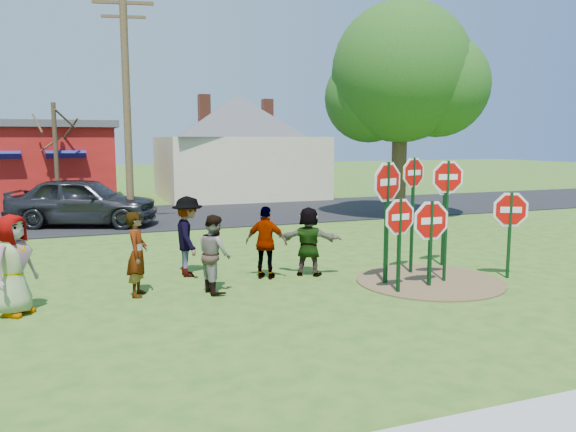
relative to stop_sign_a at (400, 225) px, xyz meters
The scene contains 22 objects.
ground 3.96m from the stop_sign_a, 155.05° to the left, with size 120.00×120.00×0.00m, color #2F5C1A.
road 13.56m from the stop_sign_a, 104.41° to the left, with size 120.00×7.50×0.04m, color black.
dirt_patch 1.88m from the stop_sign_a, 26.09° to the left, with size 3.20×3.20×0.03m, color brown.
red_building 21.47m from the stop_sign_a, 114.36° to the left, with size 9.40×7.69×3.90m.
cream_house 19.74m from the stop_sign_a, 83.74° to the left, with size 9.40×9.40×6.50m.
stop_sign_a is the anchor object (origin of this frame).
stop_sign_b 1.90m from the stop_sign_a, 48.92° to the left, with size 0.91×0.26×2.81m.
stop_sign_c 1.58m from the stop_sign_a, 16.27° to the left, with size 0.94×0.22×2.77m.
stop_sign_d 3.00m from the stop_sign_a, 37.10° to the left, with size 0.99×0.17×2.61m.
stop_sign_e 0.91m from the stop_sign_a, 12.95° to the left, with size 1.13×0.08×1.98m.
stop_sign_f 2.98m from the stop_sign_a, ahead, with size 0.97×0.45×2.07m.
stop_sign_g 0.90m from the stop_sign_a, 80.11° to the left, with size 1.09×0.42×2.78m.
person_a 7.20m from the stop_sign_a, behind, with size 0.88×0.57×1.80m, color #485193.
person_b 5.23m from the stop_sign_a, 161.37° to the left, with size 0.61×0.40×1.68m, color #216966.
person_c 3.76m from the stop_sign_a, 158.07° to the left, with size 0.78×0.60×1.60m, color brown.
person_d 4.75m from the stop_sign_a, 141.17° to the left, with size 1.17×0.68×1.82m, color #38393E.
person_e 3.02m from the stop_sign_a, 135.34° to the left, with size 0.95×0.40×1.63m, color #53345E.
person_f 2.39m from the stop_sign_a, 118.59° to the left, with size 1.47×0.47×1.58m, color #1F492E.
suv 12.88m from the stop_sign_a, 116.84° to the left, with size 2.05×5.11×1.74m, color #29282D.
utility_pole 11.72m from the stop_sign_a, 112.06° to the left, with size 1.97×0.50×8.13m.
leafy_tree 11.67m from the stop_sign_a, 57.80° to the left, with size 5.81×5.30×8.26m.
bare_tree_east 16.75m from the stop_sign_a, 113.79° to the left, with size 1.80×1.80×4.56m.
Camera 1 is at (-2.62, -11.10, 3.09)m, focal length 35.00 mm.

